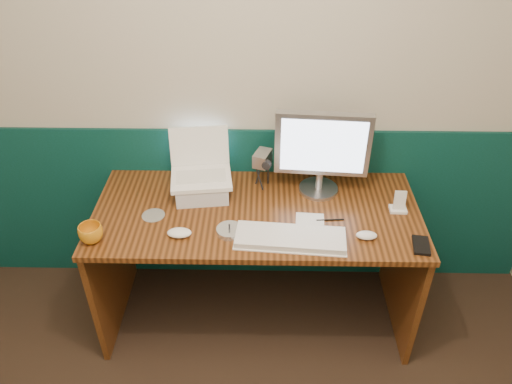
{
  "coord_description": "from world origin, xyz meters",
  "views": [
    {
      "loc": [
        0.19,
        -0.55,
        2.25
      ],
      "look_at": [
        0.15,
        1.23,
        0.97
      ],
      "focal_mm": 35.0,
      "sensor_mm": 36.0,
      "label": 1
    }
  ],
  "objects_px": {
    "keyboard": "(290,238)",
    "mug": "(91,233)",
    "desk": "(257,266)",
    "monitor": "(322,152)",
    "laptop": "(200,159)",
    "camcorder": "(262,169)"
  },
  "relations": [
    {
      "from": "monitor",
      "to": "camcorder",
      "type": "height_order",
      "value": "monitor"
    },
    {
      "from": "monitor",
      "to": "desk",
      "type": "bearing_deg",
      "value": -145.91
    },
    {
      "from": "mug",
      "to": "desk",
      "type": "bearing_deg",
      "value": 17.7
    },
    {
      "from": "desk",
      "to": "camcorder",
      "type": "height_order",
      "value": "camcorder"
    },
    {
      "from": "mug",
      "to": "camcorder",
      "type": "distance_m",
      "value": 0.89
    },
    {
      "from": "keyboard",
      "to": "laptop",
      "type": "bearing_deg",
      "value": 145.86
    },
    {
      "from": "laptop",
      "to": "camcorder",
      "type": "xyz_separation_m",
      "value": [
        0.3,
        0.09,
        -0.11
      ]
    },
    {
      "from": "desk",
      "to": "mug",
      "type": "relative_size",
      "value": 14.7
    },
    {
      "from": "desk",
      "to": "monitor",
      "type": "relative_size",
      "value": 3.47
    },
    {
      "from": "monitor",
      "to": "camcorder",
      "type": "relative_size",
      "value": 2.19
    },
    {
      "from": "desk",
      "to": "keyboard",
      "type": "height_order",
      "value": "keyboard"
    },
    {
      "from": "laptop",
      "to": "monitor",
      "type": "bearing_deg",
      "value": -2.65
    },
    {
      "from": "mug",
      "to": "camcorder",
      "type": "xyz_separation_m",
      "value": [
        0.77,
        0.45,
        0.06
      ]
    },
    {
      "from": "desk",
      "to": "mug",
      "type": "distance_m",
      "value": 0.88
    },
    {
      "from": "camcorder",
      "to": "laptop",
      "type": "bearing_deg",
      "value": -144.06
    },
    {
      "from": "laptop",
      "to": "monitor",
      "type": "distance_m",
      "value": 0.6
    },
    {
      "from": "desk",
      "to": "monitor",
      "type": "bearing_deg",
      "value": 29.5
    },
    {
      "from": "camcorder",
      "to": "monitor",
      "type": "bearing_deg",
      "value": 12.47
    },
    {
      "from": "laptop",
      "to": "keyboard",
      "type": "relative_size",
      "value": 0.6
    },
    {
      "from": "camcorder",
      "to": "mug",
      "type": "bearing_deg",
      "value": -129.59
    },
    {
      "from": "desk",
      "to": "mug",
      "type": "height_order",
      "value": "mug"
    },
    {
      "from": "keyboard",
      "to": "mug",
      "type": "xyz_separation_m",
      "value": [
        -0.9,
        -0.02,
        0.03
      ]
    }
  ]
}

